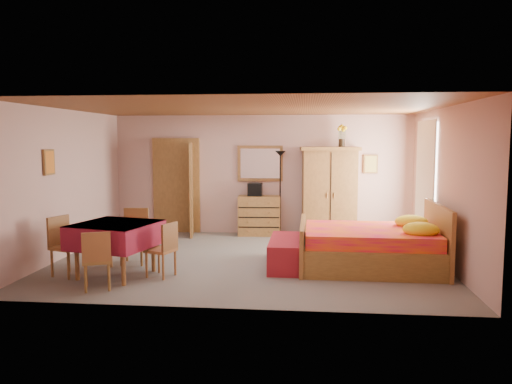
# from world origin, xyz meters

# --- Properties ---
(floor) EXTENTS (6.50, 6.50, 0.00)m
(floor) POSITION_xyz_m (0.00, 0.00, 0.00)
(floor) COLOR slate
(floor) RESTS_ON ground
(ceiling) EXTENTS (6.50, 6.50, 0.00)m
(ceiling) POSITION_xyz_m (0.00, 0.00, 2.60)
(ceiling) COLOR brown
(ceiling) RESTS_ON wall_back
(wall_back) EXTENTS (6.50, 0.10, 2.60)m
(wall_back) POSITION_xyz_m (0.00, 2.50, 1.30)
(wall_back) COLOR tan
(wall_back) RESTS_ON floor
(wall_front) EXTENTS (6.50, 0.10, 2.60)m
(wall_front) POSITION_xyz_m (0.00, -2.50, 1.30)
(wall_front) COLOR tan
(wall_front) RESTS_ON floor
(wall_left) EXTENTS (0.10, 5.00, 2.60)m
(wall_left) POSITION_xyz_m (-3.25, 0.00, 1.30)
(wall_left) COLOR tan
(wall_left) RESTS_ON floor
(wall_right) EXTENTS (0.10, 5.00, 2.60)m
(wall_right) POSITION_xyz_m (3.25, 0.00, 1.30)
(wall_right) COLOR tan
(wall_right) RESTS_ON floor
(doorway) EXTENTS (1.06, 0.12, 2.15)m
(doorway) POSITION_xyz_m (-1.90, 2.47, 1.02)
(doorway) COLOR #9E6B35
(doorway) RESTS_ON floor
(window) EXTENTS (0.08, 1.40, 1.95)m
(window) POSITION_xyz_m (3.21, 1.20, 1.45)
(window) COLOR white
(window) RESTS_ON wall_right
(picture_left) EXTENTS (0.04, 0.32, 0.42)m
(picture_left) POSITION_xyz_m (-3.22, -0.60, 1.70)
(picture_left) COLOR orange
(picture_left) RESTS_ON wall_left
(picture_back) EXTENTS (0.30, 0.04, 0.40)m
(picture_back) POSITION_xyz_m (2.35, 2.47, 1.55)
(picture_back) COLOR #D8BF59
(picture_back) RESTS_ON wall_back
(chest_of_drawers) EXTENTS (0.93, 0.50, 0.85)m
(chest_of_drawers) POSITION_xyz_m (-0.03, 2.28, 0.43)
(chest_of_drawers) COLOR olive
(chest_of_drawers) RESTS_ON floor
(wall_mirror) EXTENTS (0.99, 0.09, 0.78)m
(wall_mirror) POSITION_xyz_m (-0.03, 2.49, 1.55)
(wall_mirror) COLOR white
(wall_mirror) RESTS_ON wall_back
(stereo) EXTENTS (0.31, 0.23, 0.28)m
(stereo) POSITION_xyz_m (-0.12, 2.29, 0.99)
(stereo) COLOR black
(stereo) RESTS_ON chest_of_drawers
(floor_lamp) EXTENTS (0.29, 0.29, 1.83)m
(floor_lamp) POSITION_xyz_m (0.42, 2.36, 0.91)
(floor_lamp) COLOR black
(floor_lamp) RESTS_ON floor
(wardrobe) EXTENTS (1.26, 0.72, 1.92)m
(wardrobe) POSITION_xyz_m (1.46, 2.17, 0.96)
(wardrobe) COLOR olive
(wardrobe) RESTS_ON floor
(sunflower_vase) EXTENTS (0.20, 0.20, 0.46)m
(sunflower_vase) POSITION_xyz_m (1.71, 2.20, 2.15)
(sunflower_vase) COLOR yellow
(sunflower_vase) RESTS_ON wardrobe
(bed) EXTENTS (2.28, 1.80, 1.04)m
(bed) POSITION_xyz_m (2.00, -0.29, 0.52)
(bed) COLOR #E31647
(bed) RESTS_ON floor
(bench) EXTENTS (0.52, 1.38, 0.46)m
(bench) POSITION_xyz_m (0.66, -0.38, 0.23)
(bench) COLOR maroon
(bench) RESTS_ON floor
(dining_table) EXTENTS (1.34, 1.34, 0.81)m
(dining_table) POSITION_xyz_m (-1.89, -1.19, 0.41)
(dining_table) COLOR maroon
(dining_table) RESTS_ON floor
(chair_south) EXTENTS (0.49, 0.49, 0.83)m
(chair_south) POSITION_xyz_m (-1.90, -1.88, 0.41)
(chair_south) COLOR olive
(chair_south) RESTS_ON floor
(chair_north) EXTENTS (0.44, 0.44, 0.91)m
(chair_north) POSITION_xyz_m (-1.88, -0.44, 0.46)
(chair_north) COLOR olive
(chair_north) RESTS_ON floor
(chair_west) EXTENTS (0.53, 0.53, 0.91)m
(chair_west) POSITION_xyz_m (-2.62, -1.26, 0.45)
(chair_west) COLOR #A16836
(chair_west) RESTS_ON floor
(chair_east) EXTENTS (0.48, 0.48, 0.83)m
(chair_east) POSITION_xyz_m (-1.20, -1.16, 0.42)
(chair_east) COLOR #AA6B39
(chair_east) RESTS_ON floor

